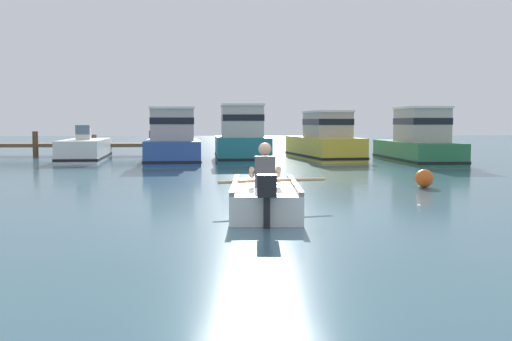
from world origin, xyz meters
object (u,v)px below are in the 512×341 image
moored_boat_white (85,150)px  mooring_buoy (424,178)px  moored_boat_yellow (325,141)px  moored_boat_green (418,142)px  rowboat_with_person (265,197)px  moored_boat_blue (172,142)px  moored_boat_teal (241,140)px

moored_boat_white → mooring_buoy: 15.04m
moored_boat_white → mooring_buoy: size_ratio=12.44×
moored_boat_yellow → moored_boat_green: size_ratio=0.99×
rowboat_with_person → mooring_buoy: (4.04, 3.55, -0.04)m
moored_boat_yellow → rowboat_with_person: bearing=-104.1°
moored_boat_yellow → mooring_buoy: size_ratio=13.17×
moored_boat_blue → moored_boat_teal: size_ratio=1.06×
moored_boat_green → rowboat_with_person: bearing=-118.9°
moored_boat_blue → moored_boat_yellow: bearing=14.3°
moored_boat_white → mooring_buoy: moored_boat_white is taller
moored_boat_green → mooring_buoy: moored_boat_green is taller
moored_boat_teal → moored_boat_green: moored_boat_teal is taller
rowboat_with_person → mooring_buoy: bearing=41.3°
rowboat_with_person → moored_boat_white: size_ratio=0.70×
rowboat_with_person → moored_boat_green: size_ratio=0.65×
rowboat_with_person → moored_boat_yellow: (3.64, 14.51, 0.49)m
rowboat_with_person → moored_boat_yellow: size_ratio=0.66×
rowboat_with_person → moored_boat_teal: size_ratio=0.77×
moored_boat_blue → moored_boat_white: bearing=155.2°
moored_boat_teal → moored_boat_green: (6.72, -1.42, -0.05)m
moored_boat_blue → moored_boat_yellow: (6.14, 1.57, -0.03)m
moored_boat_blue → moored_boat_green: bearing=-2.9°
moored_boat_white → moored_boat_teal: 6.36m
rowboat_with_person → moored_boat_yellow: moored_boat_yellow is taller
rowboat_with_person → moored_boat_white: moored_boat_white is taller
moored_boat_yellow → mooring_buoy: moored_boat_yellow is taller
moored_boat_white → moored_boat_blue: bearing=-24.8°
moored_boat_yellow → moored_boat_green: 3.85m
moored_boat_white → moored_boat_green: moored_boat_green is taller
moored_boat_teal → mooring_buoy: size_ratio=11.21×
rowboat_with_person → moored_boat_green: bearing=61.1°
moored_boat_white → mooring_buoy: bearing=-47.4°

